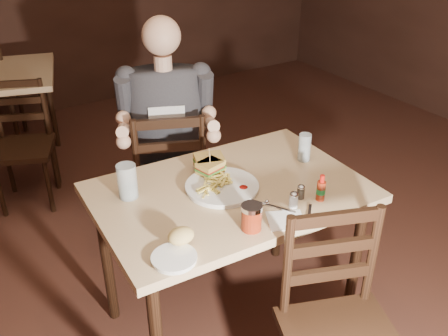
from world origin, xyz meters
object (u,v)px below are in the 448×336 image
main_table (230,206)px  bg_chair_near (22,148)px  hot_sauce (321,188)px  syrup_dispenser (252,217)px  dinner_plate (222,188)px  chair_far (170,178)px  side_plate (174,259)px  glass_right (304,147)px  glass_left (127,181)px  diner (166,105)px

main_table → bg_chair_near: size_ratio=1.44×
hot_sauce → syrup_dispenser: (-0.36, -0.01, -0.01)m
main_table → dinner_plate: dinner_plate is taller
chair_far → side_plate: chair_far is taller
main_table → glass_right: (0.44, 0.03, 0.15)m
main_table → glass_right: bearing=4.5°
side_plate → dinner_plate: bearing=38.2°
chair_far → glass_left: (-0.44, -0.53, 0.39)m
dinner_plate → syrup_dispenser: 0.31m
syrup_dispenser → side_plate: size_ratio=0.67×
bg_chair_near → glass_left: 1.54m
diner → glass_right: (0.41, -0.63, -0.08)m
diner → glass_right: diner is taller
dinner_plate → glass_left: 0.40m
side_plate → diner: bearing=64.5°
bg_chair_near → dinner_plate: size_ratio=2.67×
hot_sauce → side_plate: (-0.69, -0.02, -0.05)m
bg_chair_near → diner: size_ratio=0.92×
dinner_plate → glass_left: bearing=155.8°
dinner_plate → syrup_dispenser: size_ratio=2.90×
glass_left → side_plate: size_ratio=0.95×
hot_sauce → glass_left: bearing=145.8°
diner → chair_far: bearing=90.0°
hot_sauce → main_table: bearing=134.7°
bg_chair_near → diner: 1.25m
chair_far → diner: size_ratio=1.02×
chair_far → side_plate: size_ratio=5.80×
main_table → dinner_plate: 0.10m
glass_left → hot_sauce: 0.80m
syrup_dispenser → diner: bearing=85.4°
glass_left → chair_far: bearing=50.0°
bg_chair_near → hot_sauce: (0.83, -1.92, 0.42)m
chair_far → glass_right: bearing=143.3°
dinner_plate → glass_right: size_ratio=2.30×
dinner_plate → hot_sauce: (0.30, -0.29, 0.05)m
main_table → diner: diner is taller
main_table → glass_right: size_ratio=8.86×
chair_far → hot_sauce: bearing=125.9°
syrup_dispenser → side_plate: bearing=-176.0°
chair_far → side_plate: 1.15m
bg_chair_near → glass_left: glass_left is taller
chair_far → glass_left: 0.79m
side_plate → hot_sauce: bearing=1.6°
chair_far → dinner_plate: (-0.08, -0.69, 0.32)m
main_table → chair_far: 0.75m
main_table → syrup_dispenser: 0.33m
side_plate → glass_right: bearing=20.7°
dinner_plate → hot_sauce: hot_sauce is taller
main_table → hot_sauce: (0.27, -0.27, 0.14)m
main_table → bg_chair_near: 1.76m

